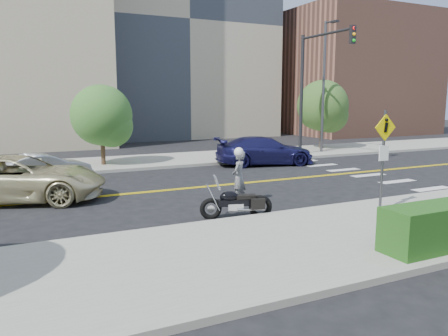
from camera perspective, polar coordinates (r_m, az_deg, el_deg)
ground_plane at (r=17.04m, az=-6.17°, el=-2.79°), size 120.00×120.00×0.00m
sidewalk_near at (r=10.48m, az=7.79°, el=-9.96°), size 60.00×5.00×0.15m
sidewalk_far at (r=24.13m, az=-12.11°, el=0.72°), size 60.00×5.00×0.15m
building_mid at (r=44.36m, az=-7.89°, el=17.39°), size 18.00×14.00×20.00m
building_right at (r=47.71m, az=16.18°, el=11.70°), size 14.00×12.00×12.00m
lamp_post at (r=28.31m, az=12.85°, el=10.16°), size 0.16×0.16×8.00m
traffic_light at (r=25.99m, az=11.34°, el=11.49°), size 0.28×4.50×7.00m
pedestrian_sign at (r=13.61m, az=20.11°, el=2.11°), size 0.78×0.08×3.00m
motorcyclist at (r=14.49m, az=1.93°, el=-1.03°), size 0.77×0.76×1.90m
motorcycle at (r=12.86m, az=1.67°, el=-3.72°), size 2.18×1.19×1.27m
suv at (r=16.41m, az=-25.19°, el=-1.25°), size 6.22×4.30×1.58m
parked_car_silver at (r=19.60m, az=-22.45°, el=-0.04°), size 3.96×2.20×1.24m
parked_car_blue at (r=23.24m, az=5.33°, el=2.26°), size 5.53×3.19×1.51m
tree_far_a at (r=22.98m, az=-15.71°, el=6.64°), size 3.07×3.07×4.19m
tree_far_b at (r=30.34m, az=12.75°, el=7.94°), size 3.43×3.43×4.74m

